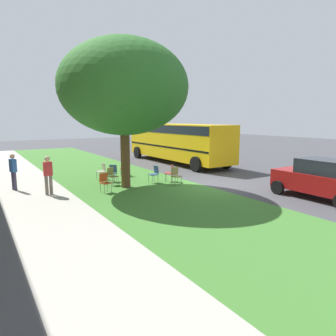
% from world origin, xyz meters
% --- Properties ---
extents(ground, '(80.00, 80.00, 0.00)m').
position_xyz_m(ground, '(0.00, 0.00, 0.00)').
color(ground, '#424247').
extents(grass_verge, '(48.00, 6.00, 0.01)m').
position_xyz_m(grass_verge, '(0.00, 3.20, 0.00)').
color(grass_verge, '#3D752D').
rests_on(grass_verge, ground).
extents(sidewalk_strip, '(48.00, 2.80, 0.01)m').
position_xyz_m(sidewalk_strip, '(0.00, 7.60, 0.00)').
color(sidewalk_strip, '#ADA89E').
rests_on(sidewalk_strip, ground).
extents(street_tree, '(5.96, 5.96, 6.90)m').
position_xyz_m(street_tree, '(1.75, 3.64, 4.69)').
color(street_tree, brown).
rests_on(street_tree, ground).
extents(chair_0, '(0.59, 0.59, 0.88)m').
position_xyz_m(chair_0, '(3.34, 3.66, 0.52)').
color(chair_0, '#335184').
rests_on(chair_0, ground).
extents(chair_1, '(0.50, 0.50, 0.88)m').
position_xyz_m(chair_1, '(4.58, 2.45, 0.52)').
color(chair_1, '#B7332D').
rests_on(chair_1, ground).
extents(chair_2, '(0.44, 0.44, 0.88)m').
position_xyz_m(chair_2, '(0.89, 1.32, 0.52)').
color(chair_2, olive).
rests_on(chair_2, ground).
extents(chair_3, '(0.54, 0.53, 0.88)m').
position_xyz_m(chair_3, '(2.55, 4.03, 0.52)').
color(chair_3, olive).
rests_on(chair_3, ground).
extents(chair_4, '(0.44, 0.44, 0.88)m').
position_xyz_m(chair_4, '(1.90, 1.96, 0.52)').
color(chair_4, '#335184').
rests_on(chair_4, ground).
extents(chair_5, '(0.50, 0.50, 0.88)m').
position_xyz_m(chair_5, '(1.25, 4.89, 0.52)').
color(chair_5, '#C64C1E').
rests_on(chair_5, ground).
extents(chair_6, '(0.44, 0.44, 0.88)m').
position_xyz_m(chair_6, '(4.20, 3.92, 0.52)').
color(chair_6, '#ADA393').
rests_on(chair_6, ground).
extents(chair_7, '(0.58, 0.59, 0.88)m').
position_xyz_m(chair_7, '(1.73, 1.10, 0.52)').
color(chair_7, '#B7332D').
rests_on(chair_7, ground).
extents(parked_car, '(3.70, 1.92, 1.65)m').
position_xyz_m(parked_car, '(-4.54, -2.23, 0.84)').
color(parked_car, maroon).
rests_on(parked_car, ground).
extents(school_bus, '(10.40, 2.80, 2.88)m').
position_xyz_m(school_bus, '(7.38, -3.13, 1.76)').
color(school_bus, yellow).
rests_on(school_bus, ground).
extents(pedestrian_0, '(0.22, 0.37, 1.69)m').
position_xyz_m(pedestrian_0, '(2.14, 7.10, 0.93)').
color(pedestrian_0, '#726659').
rests_on(pedestrian_0, ground).
extents(pedestrian_1, '(0.40, 0.30, 1.69)m').
position_xyz_m(pedestrian_1, '(3.93, 8.26, 0.93)').
color(pedestrian_1, '#3F3851').
rests_on(pedestrian_1, ground).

